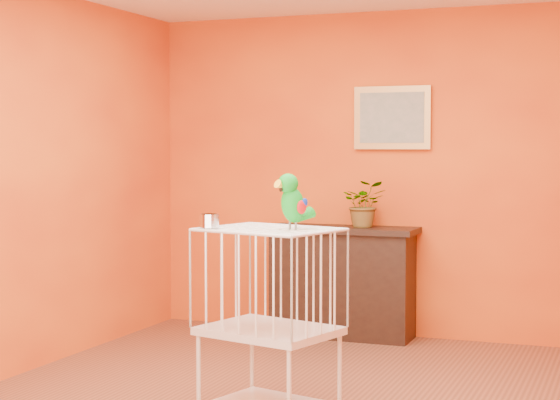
% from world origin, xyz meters
% --- Properties ---
extents(room_shell, '(4.50, 4.50, 4.50)m').
position_xyz_m(room_shell, '(0.00, 0.00, 1.58)').
color(room_shell, orange).
rests_on(room_shell, ground).
extents(console_cabinet, '(1.19, 0.43, 0.88)m').
position_xyz_m(console_cabinet, '(-0.36, 2.04, 0.44)').
color(console_cabinet, black).
rests_on(console_cabinet, ground).
extents(potted_plant, '(0.42, 0.44, 0.29)m').
position_xyz_m(potted_plant, '(-0.17, 2.07, 1.03)').
color(potted_plant, '#26722D').
rests_on(potted_plant, console_cabinet).
extents(framed_picture, '(0.62, 0.04, 0.50)m').
position_xyz_m(framed_picture, '(0.00, 2.22, 1.75)').
color(framed_picture, '#C28C45').
rests_on(framed_picture, room_shell).
extents(birdcage, '(0.81, 0.70, 1.07)m').
position_xyz_m(birdcage, '(-0.05, -0.29, 0.55)').
color(birdcage, silver).
rests_on(birdcage, ground).
extents(feed_cup, '(0.11, 0.11, 0.07)m').
position_xyz_m(feed_cup, '(-0.36, -0.40, 1.11)').
color(feed_cup, silver).
rests_on(feed_cup, birdcage).
extents(parrot, '(0.19, 0.27, 0.31)m').
position_xyz_m(parrot, '(0.08, -0.29, 1.22)').
color(parrot, '#59544C').
rests_on(parrot, birdcage).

